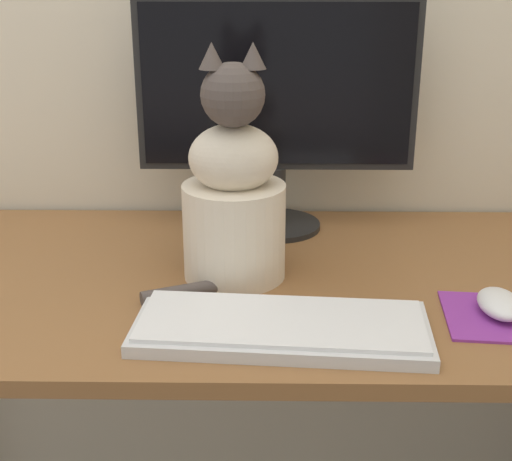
% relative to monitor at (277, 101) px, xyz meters
% --- Properties ---
extents(desk, '(1.47, 0.63, 0.76)m').
position_rel_monitor_xyz_m(desk, '(-0.03, -0.22, -0.35)').
color(desk, brown).
rests_on(desk, ground_plane).
extents(monitor, '(0.50, 0.17, 0.43)m').
position_rel_monitor_xyz_m(monitor, '(0.00, 0.00, 0.00)').
color(monitor, black).
rests_on(monitor, desk).
extents(keyboard, '(0.41, 0.19, 0.02)m').
position_rel_monitor_xyz_m(keyboard, '(0.00, -0.41, -0.23)').
color(keyboard, silver).
rests_on(keyboard, desk).
extents(mousepad_right, '(0.18, 0.17, 0.00)m').
position_rel_monitor_xyz_m(mousepad_right, '(0.32, -0.36, -0.24)').
color(mousepad_right, purple).
rests_on(mousepad_right, desk).
extents(computer_mouse_right, '(0.06, 0.10, 0.03)m').
position_rel_monitor_xyz_m(computer_mouse_right, '(0.32, -0.36, -0.22)').
color(computer_mouse_right, white).
rests_on(computer_mouse_right, mousepad_right).
extents(cat, '(0.22, 0.21, 0.37)m').
position_rel_monitor_xyz_m(cat, '(-0.07, -0.22, -0.11)').
color(cat, beige).
rests_on(cat, desk).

